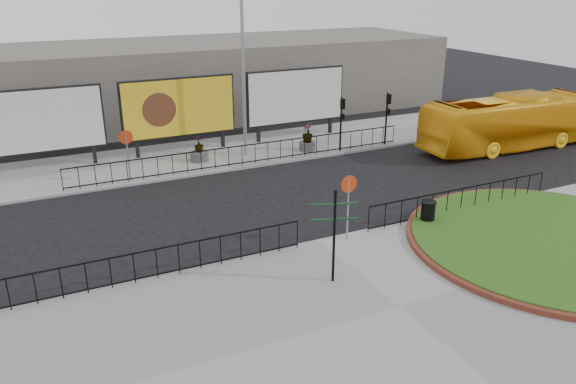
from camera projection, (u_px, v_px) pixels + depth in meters
ground at (318, 242)px, 20.75m from camera, size 90.00×90.00×0.00m
pavement_near at (399, 308)px, 16.52m from camera, size 30.00×10.00×0.12m
pavement_far at (214, 154)px, 30.82m from camera, size 44.00×6.00×0.12m
brick_edge at (552, 241)px, 20.34m from camera, size 10.40×10.40×0.18m
grass_lawn at (552, 241)px, 20.33m from camera, size 10.00×10.00×0.22m
railing_near_left at (157, 263)px, 17.83m from camera, size 10.00×0.10×1.10m
railing_near_right at (462, 200)px, 22.88m from camera, size 9.00×0.10×1.10m
railing_far at (249, 154)px, 28.74m from camera, size 18.00×0.10×1.10m
speed_sign_far at (127, 145)px, 25.95m from camera, size 0.64×0.07×2.47m
speed_sign_near at (348, 193)px, 20.13m from camera, size 0.64×0.07×2.47m
billboard_left at (38, 121)px, 27.30m from camera, size 6.20×0.31×4.10m
billboard_mid at (179, 108)px, 30.12m from camera, size 6.20×0.31×4.10m
billboard_right at (296, 96)px, 32.95m from camera, size 6.20×0.31×4.10m
lamp_post at (243, 67)px, 28.88m from camera, size 0.74×0.18×9.23m
signal_pole_a at (342, 116)px, 30.47m from camera, size 0.22×0.26×3.00m
signal_pole_b at (387, 111)px, 31.69m from camera, size 0.22×0.26×3.00m
building_backdrop at (165, 81)px, 38.36m from camera, size 40.00×10.00×5.00m
fingerpost_sign at (334, 227)px, 17.23m from camera, size 1.43×0.69×3.11m
litter_bin at (428, 213)px, 21.79m from camera, size 0.58×0.58×0.96m
bus at (510, 123)px, 31.49m from camera, size 10.98×2.97×3.03m
planter_b at (199, 153)px, 29.35m from camera, size 0.95×0.95×1.34m
planter_c at (307, 139)px, 31.08m from camera, size 0.90×0.90×1.55m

